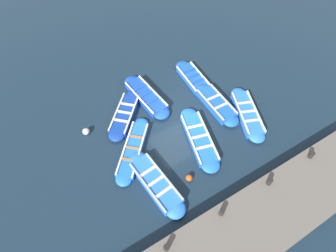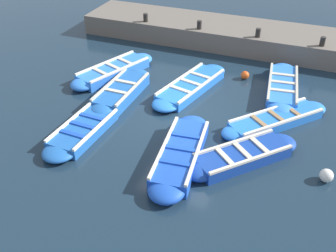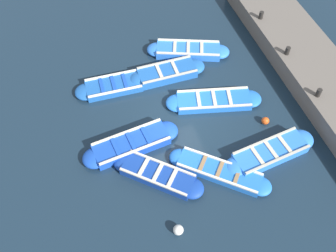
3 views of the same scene
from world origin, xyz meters
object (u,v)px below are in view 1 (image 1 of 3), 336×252
(bollard_south, at_px, (311,155))
(buoy_yellow_far, at_px, (189,178))
(boat_drifting, at_px, (156,183))
(buoy_orange_near, at_px, (86,131))
(boat_broadside, at_px, (247,114))
(bollard_mid_south, at_px, (270,182))
(bollard_mid_north, at_px, (222,212))
(boat_near_quay, at_px, (216,104))
(boat_alongside, at_px, (193,78))
(boat_far_corner, at_px, (146,96))
(boat_centre, at_px, (133,150))
(boat_mid_row, at_px, (199,138))
(bollard_north, at_px, (166,248))
(boat_inner_gap, at_px, (125,114))

(bollard_south, relative_size, buoy_yellow_far, 1.15)
(boat_drifting, relative_size, buoy_orange_near, 10.85)
(boat_broadside, distance_m, bollard_mid_south, 4.31)
(buoy_yellow_far, bearing_deg, bollard_south, 66.81)
(bollard_mid_north, height_order, buoy_orange_near, bollard_mid_north)
(boat_near_quay, height_order, boat_alongside, boat_near_quay)
(bollard_mid_north, distance_m, buoy_yellow_far, 2.29)
(boat_alongside, distance_m, buoy_yellow_far, 6.40)
(boat_far_corner, height_order, boat_centre, boat_far_corner)
(boat_broadside, relative_size, bollard_mid_north, 10.82)
(boat_drifting, bearing_deg, boat_mid_row, 108.37)
(boat_alongside, bearing_deg, boat_centre, -63.53)
(boat_alongside, height_order, buoy_orange_near, boat_alongside)
(boat_drifting, relative_size, boat_alongside, 1.15)
(boat_centre, height_order, bollard_mid_north, bollard_mid_north)
(boat_alongside, height_order, bollard_north, bollard_north)
(boat_mid_row, bearing_deg, boat_drifting, -71.63)
(boat_broadside, xyz_separation_m, bollard_south, (3.63, 0.27, 0.84))
(buoy_yellow_far, bearing_deg, boat_alongside, 144.62)
(boat_alongside, distance_m, bollard_north, 9.60)
(boat_inner_gap, height_order, bollard_north, bollard_north)
(boat_centre, relative_size, buoy_orange_near, 9.65)
(boat_broadside, bearing_deg, bollard_mid_south, -31.06)
(boat_broadside, relative_size, bollard_mid_south, 10.82)
(boat_alongside, distance_m, buoy_orange_near, 6.82)
(boat_broadside, xyz_separation_m, boat_centre, (-1.11, -6.18, -0.04))
(boat_inner_gap, relative_size, bollard_mid_north, 8.93)
(boat_inner_gap, xyz_separation_m, boat_alongside, (-0.45, 4.65, -0.02))
(buoy_yellow_far, bearing_deg, boat_far_corner, 173.35)
(boat_broadside, xyz_separation_m, buoy_orange_near, (-3.25, -7.76, -0.01))
(bollard_mid_south, bearing_deg, buoy_orange_near, -140.93)
(bollard_mid_north, bearing_deg, boat_near_quay, 143.97)
(buoy_orange_near, bearing_deg, boat_centre, 36.48)
(boat_drifting, relative_size, bollard_north, 10.91)
(boat_broadside, xyz_separation_m, bollard_north, (3.63, -7.09, 0.84))
(boat_broadside, distance_m, bollard_north, 8.01)
(boat_far_corner, bearing_deg, buoy_yellow_far, -6.65)
(bollard_mid_south, relative_size, bollard_south, 1.00)
(boat_far_corner, distance_m, bollard_north, 8.07)
(boat_near_quay, distance_m, boat_centre, 5.17)
(boat_far_corner, distance_m, boat_mid_row, 3.90)
(boat_centre, xyz_separation_m, boat_drifting, (2.09, 0.10, 0.05))
(boat_centre, bearing_deg, boat_drifting, 2.65)
(boat_drifting, distance_m, bollard_north, 2.95)
(boat_broadside, height_order, bollard_south, bollard_south)
(boat_broadside, height_order, boat_alongside, boat_broadside)
(boat_far_corner, relative_size, boat_alongside, 1.17)
(boat_alongside, bearing_deg, buoy_orange_near, -86.13)
(boat_inner_gap, height_order, buoy_yellow_far, boat_inner_gap)
(bollard_mid_south, bearing_deg, boat_centre, -139.81)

